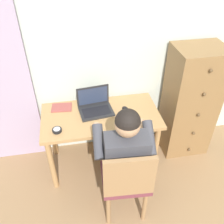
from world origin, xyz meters
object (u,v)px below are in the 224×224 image
chair (126,180)px  notebook_pad (62,107)px  dresser (190,103)px  laptop (95,106)px  computer_mouse (125,109)px  desk_clock (57,130)px  person_seated (124,150)px  desk (101,123)px

chair → notebook_pad: (-0.51, 0.87, 0.22)m
dresser → laptop: 1.08m
computer_mouse → notebook_pad: bearing=153.4°
dresser → desk_clock: bearing=-169.2°
chair → person_seated: size_ratio=0.74×
desk → person_seated: person_seated is taller
desk → chair: (0.12, -0.68, -0.10)m
laptop → computer_mouse: laptop is taller
desk_clock → computer_mouse: bearing=15.9°
person_seated → computer_mouse: size_ratio=12.16×
computer_mouse → dresser: bearing=-6.7°
desk_clock → laptop: bearing=33.9°
desk_clock → desk: bearing=21.5°
notebook_pad → computer_mouse: bearing=-8.9°
desk → laptop: (-0.04, 0.09, 0.16)m
person_seated → chair: bearing=-93.6°
laptop → desk_clock: 0.48m
chair → person_seated: bearing=86.4°
dresser → chair: (-0.91, -0.79, -0.15)m
person_seated → laptop: bearing=106.7°
chair → notebook_pad: 1.03m
laptop → chair: bearing=-77.9°
person_seated → desk_clock: (-0.57, 0.32, 0.04)m
desk → computer_mouse: computer_mouse is taller
dresser → person_seated: 1.08m
person_seated → notebook_pad: size_ratio=5.79×
dresser → person_seated: size_ratio=1.09×
chair → computer_mouse: size_ratio=8.98×
desk → dresser: size_ratio=0.91×
notebook_pad → desk: bearing=-21.1°
chair → computer_mouse: bearing=78.5°
desk → computer_mouse: 0.29m
laptop → notebook_pad: size_ratio=1.75×
computer_mouse → notebook_pad: (-0.66, 0.16, -0.01)m
notebook_pad → desk_clock: bearing=-92.9°
person_seated → notebook_pad: bearing=127.3°
desk_clock → notebook_pad: size_ratio=0.43×
desk → person_seated: (0.13, -0.50, 0.08)m
laptop → computer_mouse: bearing=-12.0°
laptop → desk: bearing=-65.4°
desk → desk_clock: (-0.44, -0.17, 0.12)m
notebook_pad → person_seated: bearing=-47.6°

